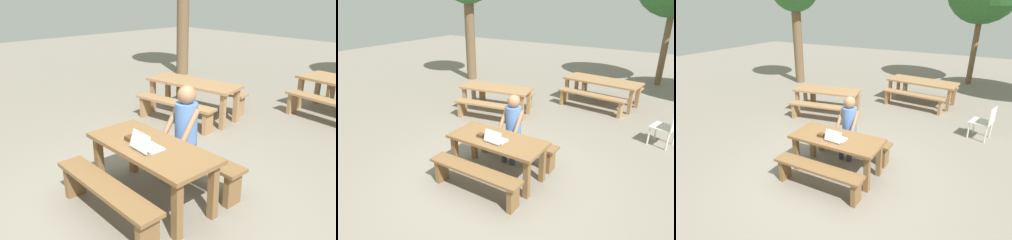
{
  "view_description": "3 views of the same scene",
  "coord_description": "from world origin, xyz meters",
  "views": [
    {
      "loc": [
        2.87,
        -2.32,
        2.4
      ],
      "look_at": [
        0.01,
        0.25,
        0.97
      ],
      "focal_mm": 37.78,
      "sensor_mm": 36.0,
      "label": 1
    },
    {
      "loc": [
        2.56,
        -3.67,
        2.91
      ],
      "look_at": [
        0.01,
        0.25,
        0.97
      ],
      "focal_mm": 31.8,
      "sensor_mm": 36.0,
      "label": 2
    },
    {
      "loc": [
        2.22,
        -3.79,
        2.91
      ],
      "look_at": [
        0.01,
        0.25,
        0.97
      ],
      "focal_mm": 29.2,
      "sensor_mm": 36.0,
      "label": 3
    }
  ],
  "objects": [
    {
      "name": "bench_mid_south",
      "position": [
        -1.67,
        1.92,
        0.34
      ],
      "size": [
        1.7,
        0.56,
        0.46
      ],
      "rotation": [
        0.0,
        0.0,
        0.16
      ],
      "color": "#9E754C",
      "rests_on": "ground"
    },
    {
      "name": "laptop",
      "position": [
        0.04,
        -0.11,
        0.77
      ],
      "size": [
        0.33,
        0.29,
        0.21
      ],
      "rotation": [
        0.0,
        0.0,
        3.09
      ],
      "color": "silver",
      "rests_on": "picnic_table_front"
    },
    {
      "name": "bench_rear_south",
      "position": [
        0.29,
        4.07,
        0.35
      ],
      "size": [
        1.89,
        0.5,
        0.47
      ],
      "rotation": [
        0.0,
        0.0,
        -0.11
      ],
      "color": "#9E754C",
      "rests_on": "ground"
    },
    {
      "name": "picnic_table_front",
      "position": [
        0.0,
        0.0,
        0.6
      ],
      "size": [
        1.65,
        0.74,
        0.72
      ],
      "color": "brown",
      "rests_on": "ground"
    },
    {
      "name": "bench_near",
      "position": [
        0.0,
        -0.64,
        0.34
      ],
      "size": [
        1.62,
        0.3,
        0.46
      ],
      "color": "brown",
      "rests_on": "ground"
    },
    {
      "name": "ground_plane",
      "position": [
        0.0,
        0.0,
        0.0
      ],
      "size": [
        30.0,
        30.0,
        0.0
      ],
      "primitive_type": "plane",
      "color": "gray"
    },
    {
      "name": "picnic_table_mid",
      "position": [
        -1.77,
        2.51,
        0.6
      ],
      "size": [
        1.94,
        0.98,
        0.71
      ],
      "rotation": [
        0.0,
        0.0,
        0.16
      ],
      "color": "#9E754C",
      "rests_on": "ground"
    },
    {
      "name": "person_seated",
      "position": [
        -0.07,
        0.6,
        0.77
      ],
      "size": [
        0.4,
        0.4,
        1.3
      ],
      "color": "#333847",
      "rests_on": "ground"
    },
    {
      "name": "small_pouch",
      "position": [
        -0.27,
        -0.09,
        0.75
      ],
      "size": [
        0.11,
        0.1,
        0.05
      ],
      "color": "#4C331E",
      "rests_on": "picnic_table_front"
    },
    {
      "name": "bench_mid_north",
      "position": [
        -1.86,
        3.09,
        0.34
      ],
      "size": [
        1.7,
        0.56,
        0.46
      ],
      "rotation": [
        0.0,
        0.0,
        0.16
      ],
      "color": "#9E754C",
      "rests_on": "ground"
    },
    {
      "name": "bench_far",
      "position": [
        0.0,
        0.64,
        0.34
      ],
      "size": [
        1.62,
        0.3,
        0.46
      ],
      "color": "brown",
      "rests_on": "ground"
    }
  ]
}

